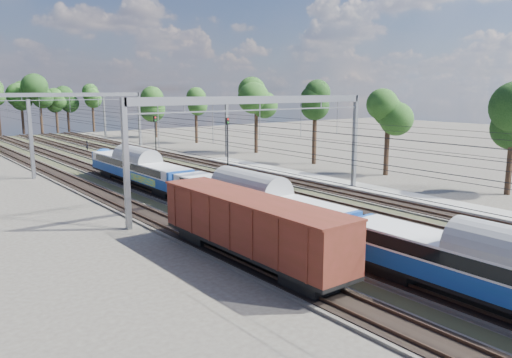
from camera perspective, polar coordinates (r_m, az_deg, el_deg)
track_bed at (r=53.83m, az=-9.46°, el=-0.01°), size 21.00×130.00×0.34m
platform at (r=43.86m, az=21.31°, el=-2.84°), size 3.00×70.00×0.30m
catenary at (r=60.11m, az=-12.86°, el=6.98°), size 25.65×130.00×9.00m
tree_belt at (r=100.53m, az=-20.06°, el=8.82°), size 40.50×101.96×12.26m
emu_train at (r=34.39m, az=-0.27°, el=-1.98°), size 2.63×55.74×3.85m
freight_boxcar at (r=27.49m, az=-0.73°, el=-5.25°), size 2.90×14.00×3.61m
worker at (r=82.60m, az=-18.70°, el=3.62°), size 0.53×0.67×1.62m
signal_near at (r=66.12m, az=-11.42°, el=5.10°), size 0.42×0.38×6.11m
signal_far at (r=56.85m, az=-3.27°, el=4.66°), size 0.44×0.40×6.38m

